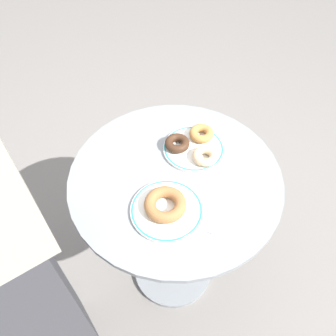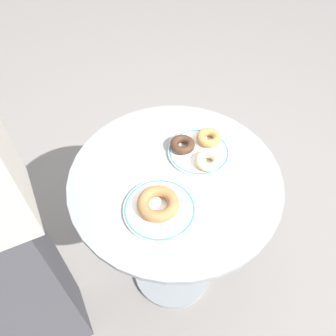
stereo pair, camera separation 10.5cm
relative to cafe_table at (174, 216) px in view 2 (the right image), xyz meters
The scene contains 9 objects.
ground_plane 0.51m from the cafe_table, ahead, with size 7.00×7.00×0.02m, color gray.
cafe_table is the anchor object (origin of this frame).
plate_left 0.28m from the cafe_table, 162.64° to the right, with size 0.21×0.21×0.01m.
plate_right 0.27m from the cafe_table, ahead, with size 0.20×0.20×0.01m.
donut_cinnamon 0.30m from the cafe_table, 164.78° to the right, with size 0.12×0.12×0.03m, color #A36B3D.
donut_old_fashioned 0.32m from the cafe_table, ahead, with size 0.08×0.08×0.03m, color #BC7F42.
donut_chocolate 0.29m from the cafe_table, 25.77° to the left, with size 0.08×0.08×0.03m, color #422819.
donut_glazed 0.29m from the cafe_table, 28.78° to the right, with size 0.08×0.08×0.03m, color #E0B789.
paper_napkin 0.29m from the cafe_table, 117.82° to the right, with size 0.11×0.13×0.01m, color white.
Camera 2 is at (-0.53, -0.39, 1.59)m, focal length 36.85 mm.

